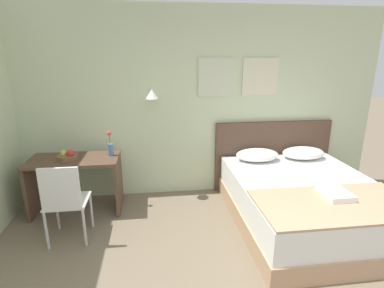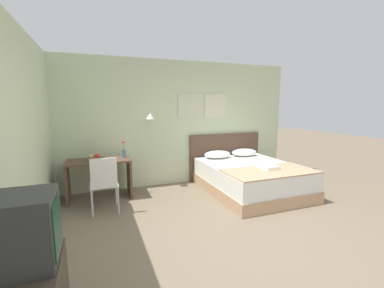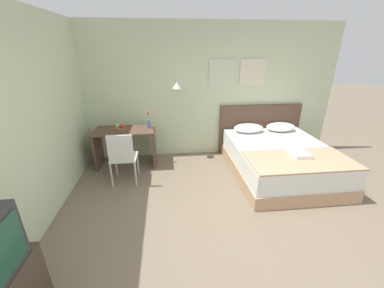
{
  "view_description": "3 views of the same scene",
  "coord_description": "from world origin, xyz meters",
  "px_view_note": "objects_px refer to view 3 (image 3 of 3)",
  "views": [
    {
      "loc": [
        -0.54,
        -1.52,
        1.99
      ],
      "look_at": [
        -0.11,
        1.78,
        1.0
      ],
      "focal_mm": 28.0,
      "sensor_mm": 36.0,
      "label": 1
    },
    {
      "loc": [
        -1.62,
        -2.64,
        1.73
      ],
      "look_at": [
        -0.04,
        1.47,
        1.05
      ],
      "focal_mm": 24.0,
      "sensor_mm": 36.0,
      "label": 2
    },
    {
      "loc": [
        -0.76,
        -2.08,
        2.17
      ],
      "look_at": [
        -0.4,
        1.16,
        0.83
      ],
      "focal_mm": 22.0,
      "sensor_mm": 36.0,
      "label": 3
    }
  ],
  "objects_px": {
    "folded_towel_near_foot": "(299,153)",
    "desk": "(126,141)",
    "bed": "(279,160)",
    "desk_chair": "(122,155)",
    "fruit_bowl": "(120,128)",
    "pillow_left": "(249,128)",
    "pillow_right": "(281,127)",
    "throw_blanket": "(300,160)",
    "headboard": "(259,128)",
    "flower_vase": "(149,122)"
  },
  "relations": [
    {
      "from": "folded_towel_near_foot",
      "to": "desk",
      "type": "height_order",
      "value": "desk"
    },
    {
      "from": "bed",
      "to": "desk_chair",
      "type": "distance_m",
      "value": 2.77
    },
    {
      "from": "folded_towel_near_foot",
      "to": "fruit_bowl",
      "type": "relative_size",
      "value": 1.39
    },
    {
      "from": "pillow_left",
      "to": "pillow_right",
      "type": "height_order",
      "value": "same"
    },
    {
      "from": "pillow_left",
      "to": "bed",
      "type": "bearing_deg",
      "value": -66.3
    },
    {
      "from": "throw_blanket",
      "to": "fruit_bowl",
      "type": "xyz_separation_m",
      "value": [
        -2.88,
        1.27,
        0.21
      ]
    },
    {
      "from": "headboard",
      "to": "throw_blanket",
      "type": "relative_size",
      "value": 1.11
    },
    {
      "from": "throw_blanket",
      "to": "desk",
      "type": "bearing_deg",
      "value": 155.45
    },
    {
      "from": "pillow_left",
      "to": "desk_chair",
      "type": "height_order",
      "value": "desk_chair"
    },
    {
      "from": "desk",
      "to": "pillow_right",
      "type": "bearing_deg",
      "value": 1.83
    },
    {
      "from": "folded_towel_near_foot",
      "to": "desk_chair",
      "type": "distance_m",
      "value": 2.85
    },
    {
      "from": "throw_blanket",
      "to": "flower_vase",
      "type": "relative_size",
      "value": 4.93
    },
    {
      "from": "bed",
      "to": "desk",
      "type": "height_order",
      "value": "desk"
    },
    {
      "from": "pillow_right",
      "to": "throw_blanket",
      "type": "bearing_deg",
      "value": -103.97
    },
    {
      "from": "bed",
      "to": "desk",
      "type": "bearing_deg",
      "value": 166.33
    },
    {
      "from": "headboard",
      "to": "desk_chair",
      "type": "distance_m",
      "value": 2.97
    },
    {
      "from": "flower_vase",
      "to": "pillow_left",
      "type": "bearing_deg",
      "value": 1.18
    },
    {
      "from": "fruit_bowl",
      "to": "bed",
      "type": "bearing_deg",
      "value": -13.02
    },
    {
      "from": "headboard",
      "to": "throw_blanket",
      "type": "bearing_deg",
      "value": -90.0
    },
    {
      "from": "throw_blanket",
      "to": "folded_towel_near_foot",
      "type": "xyz_separation_m",
      "value": [
        0.06,
        0.14,
        0.04
      ]
    },
    {
      "from": "bed",
      "to": "pillow_right",
      "type": "xyz_separation_m",
      "value": [
        0.34,
        0.78,
        0.36
      ]
    },
    {
      "from": "fruit_bowl",
      "to": "pillow_left",
      "type": "bearing_deg",
      "value": 2.7
    },
    {
      "from": "folded_towel_near_foot",
      "to": "fruit_bowl",
      "type": "xyz_separation_m",
      "value": [
        -2.94,
        1.12,
        0.16
      ]
    },
    {
      "from": "headboard",
      "to": "folded_towel_near_foot",
      "type": "relative_size",
      "value": 5.12
    },
    {
      "from": "desk",
      "to": "folded_towel_near_foot",
      "type": "bearing_deg",
      "value": -21.62
    },
    {
      "from": "desk_chair",
      "to": "fruit_bowl",
      "type": "bearing_deg",
      "value": 99.74
    },
    {
      "from": "headboard",
      "to": "desk_chair",
      "type": "height_order",
      "value": "headboard"
    },
    {
      "from": "headboard",
      "to": "pillow_left",
      "type": "height_order",
      "value": "headboard"
    },
    {
      "from": "fruit_bowl",
      "to": "flower_vase",
      "type": "height_order",
      "value": "flower_vase"
    },
    {
      "from": "throw_blanket",
      "to": "desk",
      "type": "distance_m",
      "value": 3.09
    },
    {
      "from": "bed",
      "to": "pillow_left",
      "type": "relative_size",
      "value": 3.39
    },
    {
      "from": "folded_towel_near_foot",
      "to": "fruit_bowl",
      "type": "height_order",
      "value": "fruit_bowl"
    },
    {
      "from": "desk",
      "to": "desk_chair",
      "type": "xyz_separation_m",
      "value": [
        0.06,
        -0.73,
        0.03
      ]
    },
    {
      "from": "pillow_right",
      "to": "fruit_bowl",
      "type": "height_order",
      "value": "fruit_bowl"
    },
    {
      "from": "pillow_right",
      "to": "desk_chair",
      "type": "height_order",
      "value": "desk_chair"
    },
    {
      "from": "desk_chair",
      "to": "fruit_bowl",
      "type": "distance_m",
      "value": 0.76
    },
    {
      "from": "pillow_right",
      "to": "folded_towel_near_foot",
      "type": "height_order",
      "value": "pillow_right"
    },
    {
      "from": "pillow_left",
      "to": "fruit_bowl",
      "type": "height_order",
      "value": "fruit_bowl"
    },
    {
      "from": "desk_chair",
      "to": "flower_vase",
      "type": "height_order",
      "value": "flower_vase"
    },
    {
      "from": "headboard",
      "to": "pillow_left",
      "type": "xyz_separation_m",
      "value": [
        -0.34,
        -0.28,
        0.11
      ]
    },
    {
      "from": "bed",
      "to": "desk",
      "type": "relative_size",
      "value": 1.86
    },
    {
      "from": "pillow_right",
      "to": "fruit_bowl",
      "type": "bearing_deg",
      "value": -177.88
    },
    {
      "from": "bed",
      "to": "fruit_bowl",
      "type": "distance_m",
      "value": 3.0
    },
    {
      "from": "folded_towel_near_foot",
      "to": "fruit_bowl",
      "type": "distance_m",
      "value": 3.15
    },
    {
      "from": "bed",
      "to": "desk_chair",
      "type": "relative_size",
      "value": 2.25
    },
    {
      "from": "throw_blanket",
      "to": "headboard",
      "type": "bearing_deg",
      "value": 90.0
    },
    {
      "from": "headboard",
      "to": "throw_blanket",
      "type": "distance_m",
      "value": 1.67
    },
    {
      "from": "desk",
      "to": "bed",
      "type": "bearing_deg",
      "value": -13.67
    },
    {
      "from": "headboard",
      "to": "folded_towel_near_foot",
      "type": "distance_m",
      "value": 1.52
    },
    {
      "from": "throw_blanket",
      "to": "folded_towel_near_foot",
      "type": "height_order",
      "value": "folded_towel_near_foot"
    }
  ]
}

